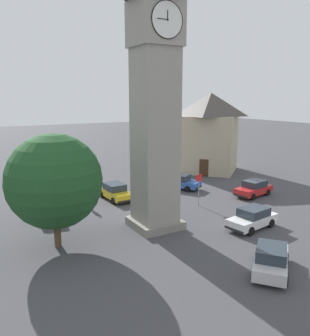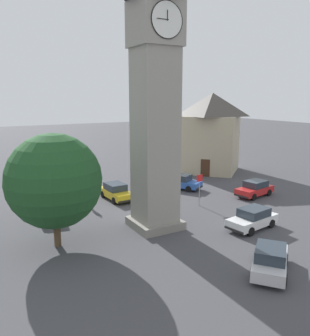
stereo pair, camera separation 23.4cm
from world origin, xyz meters
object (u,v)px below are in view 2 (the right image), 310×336
car_white_side (253,218)px  building_terrace_right (212,132)px  car_silver_kerb (50,208)px  road_sign (200,185)px  clock_tower (155,39)px  tree (54,181)px  car_green_alley (255,189)px  car_blue_kerb (181,182)px  car_red_corner (116,192)px  car_black_far (270,260)px  pedestrian (90,197)px

car_white_side → building_terrace_right: (-9.95, -17.36, 4.32)m
car_silver_kerb → road_sign: size_ratio=1.55×
road_sign → clock_tower: bearing=22.9°
clock_tower → road_sign: 13.05m
clock_tower → tree: (7.15, -0.18, -8.90)m
road_sign → car_green_alley: bearing=177.5°
car_blue_kerb → tree: (14.89, 7.91, 3.58)m
car_red_corner → car_green_alley: size_ratio=0.97×
car_red_corner → building_terrace_right: 17.28m
car_red_corner → road_sign: bearing=136.5°
car_silver_kerb → car_black_far: bearing=119.0°
car_blue_kerb → car_red_corner: size_ratio=1.05×
car_silver_kerb → building_terrace_right: (-22.30, -7.45, 4.32)m
car_red_corner → tree: bearing=46.2°
clock_tower → car_blue_kerb: bearing=-133.7°
tree → building_terrace_right: (-23.17, -13.37, 0.74)m
car_red_corner → building_terrace_right: (-15.75, -5.65, 4.32)m
car_silver_kerb → car_green_alley: (-18.70, 3.86, 0.00)m
car_white_side → car_black_far: bearing=53.0°
car_blue_kerb → car_white_side: same height
car_red_corner → clock_tower: bearing=88.1°
tree → building_terrace_right: size_ratio=0.74×
car_silver_kerb → pedestrian: pedestrian is taller
clock_tower → car_blue_kerb: 16.76m
car_blue_kerb → car_red_corner: same height
building_terrace_right → car_green_alley: bearing=72.3°
car_black_far → pedestrian: bearing=-72.8°
car_blue_kerb → car_green_alley: (-4.67, 5.85, 0.00)m
car_silver_kerb → pedestrian: 3.60m
car_black_far → road_sign: (-3.83, -11.58, 1.14)m
pedestrian → building_terrace_right: (-18.74, -6.96, 4.07)m
car_silver_kerb → car_white_side: (-12.35, 9.91, 0.00)m
car_blue_kerb → car_silver_kerb: same height
car_black_far → road_sign: road_sign is taller
building_terrace_right → pedestrian: bearing=20.4°
car_white_side → car_blue_kerb: bearing=-98.0°
car_green_alley → building_terrace_right: (-3.61, -11.32, 4.32)m
tree → building_terrace_right: 26.76m
pedestrian → car_silver_kerb: bearing=7.9°
car_white_side → car_black_far: (3.95, 5.26, 0.00)m
car_white_side → road_sign: 6.43m
clock_tower → car_black_far: bearing=103.1°
car_white_side → building_terrace_right: size_ratio=0.43×
tree → car_silver_kerb: bearing=-98.3°
car_red_corner → car_white_side: (-5.80, 11.71, 0.00)m
car_white_side → building_terrace_right: 20.47m
tree → car_black_far: bearing=135.0°
car_silver_kerb → building_terrace_right: 23.91m
car_green_alley → road_sign: 6.58m
car_blue_kerb → building_terrace_right: building_terrace_right is taller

